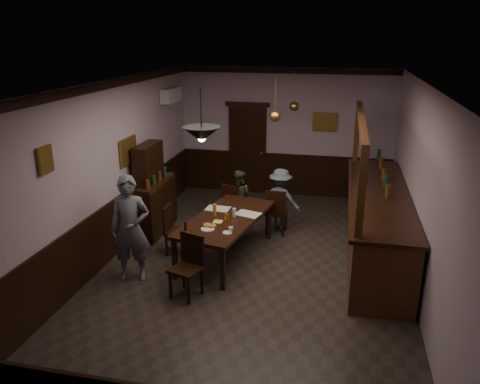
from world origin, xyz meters
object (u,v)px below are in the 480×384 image
(chair_far_left, at_px, (232,203))
(coffee_cup, at_px, (231,229))
(chair_near, at_px, (189,263))
(soda_can, at_px, (227,217))
(person_seated_left, at_px, (238,197))
(pendant_brass_mid, at_px, (275,116))
(chair_far_right, at_px, (276,210))
(bar_counter, at_px, (376,221))
(pendant_iron, at_px, (202,134))
(person_standing, at_px, (130,229))
(chair_side, at_px, (174,228))
(sideboard, at_px, (152,197))
(person_seated_right, at_px, (280,200))
(pendant_brass_far, at_px, (294,106))
(dining_table, at_px, (226,221))

(chair_far_left, bearing_deg, coffee_cup, 118.54)
(chair_near, distance_m, soda_can, 1.22)
(person_seated_left, relative_size, pendant_brass_mid, 1.38)
(chair_far_right, bearing_deg, bar_counter, 168.51)
(coffee_cup, relative_size, pendant_iron, 0.10)
(person_standing, height_order, pendant_iron, pendant_iron)
(chair_side, relative_size, sideboard, 0.50)
(chair_far_right, relative_size, person_seated_right, 0.73)
(soda_can, height_order, pendant_brass_far, pendant_brass_far)
(chair_far_right, relative_size, person_standing, 0.54)
(person_standing, bearing_deg, sideboard, 90.01)
(chair_side, bearing_deg, dining_table, -85.80)
(chair_side, relative_size, person_standing, 0.52)
(soda_can, bearing_deg, chair_side, 172.78)
(pendant_brass_far, bearing_deg, chair_far_right, -95.89)
(chair_far_right, bearing_deg, coffee_cup, 77.12)
(chair_far_left, height_order, soda_can, chair_far_left)
(person_standing, bearing_deg, dining_table, 26.45)
(chair_side, xyz_separation_m, person_standing, (-0.32, -1.00, 0.37))
(chair_near, xyz_separation_m, chair_side, (-0.70, 1.27, -0.03))
(soda_can, relative_size, pendant_brass_far, 0.15)
(coffee_cup, bearing_deg, dining_table, 121.91)
(chair_far_left, distance_m, sideboard, 1.58)
(chair_far_right, height_order, coffee_cup, chair_far_right)
(chair_side, xyz_separation_m, soda_can, (1.00, -0.13, 0.33))
(dining_table, xyz_separation_m, chair_side, (-0.95, -0.03, -0.20))
(sideboard, bearing_deg, person_seated_left, 27.26)
(person_seated_left, xyz_separation_m, bar_counter, (2.67, -0.88, 0.05))
(bar_counter, bearing_deg, person_seated_left, 161.74)
(chair_far_left, relative_size, coffee_cup, 11.44)
(person_seated_left, bearing_deg, sideboard, 32.11)
(sideboard, height_order, pendant_brass_mid, pendant_brass_mid)
(pendant_iron, bearing_deg, dining_table, 79.04)
(bar_counter, distance_m, pendant_brass_far, 2.96)
(coffee_cup, bearing_deg, person_seated_left, 110.62)
(person_seated_right, height_order, bar_counter, bar_counter)
(chair_side, distance_m, person_seated_left, 1.82)
(pendant_iron, distance_m, pendant_brass_mid, 2.12)
(bar_counter, bearing_deg, person_seated_right, 158.33)
(person_standing, bearing_deg, pendant_brass_mid, 36.74)
(dining_table, height_order, pendant_brass_mid, pendant_brass_mid)
(person_seated_left, distance_m, bar_counter, 2.81)
(chair_far_right, relative_size, bar_counter, 0.21)
(chair_near, bearing_deg, chair_side, 136.69)
(chair_far_right, xyz_separation_m, person_seated_right, (0.04, 0.27, 0.12))
(chair_far_right, xyz_separation_m, pendant_brass_mid, (-0.06, 0.02, 1.80))
(chair_side, distance_m, pendant_iron, 2.15)
(dining_table, distance_m, bar_counter, 2.63)
(person_standing, xyz_separation_m, soda_can, (1.32, 0.87, -0.04))
(chair_far_right, xyz_separation_m, soda_can, (-0.64, -1.32, 0.31))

